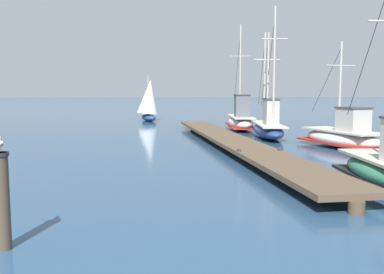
# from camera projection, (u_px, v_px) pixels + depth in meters

# --- Properties ---
(floating_dock) EXTENTS (1.99, 23.02, 0.53)m
(floating_dock) POSITION_uv_depth(u_px,v_px,m) (230.00, 140.00, 20.29)
(floating_dock) COLOR brown
(floating_dock) RESTS_ON ground
(fishing_boat_0) EXTENTS (2.45, 6.68, 7.34)m
(fishing_boat_0) POSITION_uv_depth(u_px,v_px,m) (240.00, 120.00, 29.71)
(fishing_boat_0) COLOR silver
(fishing_boat_0) RESTS_ON ground
(fishing_boat_1) EXTENTS (2.62, 5.17, 5.04)m
(fishing_boat_1) POSITION_uv_depth(u_px,v_px,m) (343.00, 136.00, 20.05)
(fishing_boat_1) COLOR silver
(fishing_boat_1) RESTS_ON ground
(fishing_boat_3) EXTENTS (2.71, 7.77, 7.13)m
(fishing_boat_3) POSITION_uv_depth(u_px,v_px,m) (268.00, 126.00, 24.40)
(fishing_boat_3) COLOR navy
(fishing_boat_3) RESTS_ON ground
(mooring_piling) EXTENTS (0.30, 0.30, 1.67)m
(mooring_piling) POSITION_uv_depth(u_px,v_px,m) (2.00, 199.00, 7.06)
(mooring_piling) COLOR #4C3D2D
(mooring_piling) RESTS_ON ground
(distant_sailboat) EXTENTS (2.40, 3.86, 4.15)m
(distant_sailboat) POSITION_uv_depth(u_px,v_px,m) (149.00, 101.00, 38.17)
(distant_sailboat) COLOR navy
(distant_sailboat) RESTS_ON ground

